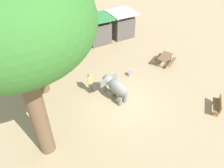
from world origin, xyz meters
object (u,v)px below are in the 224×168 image
shade_tree_main (12,26)px  wooden_bench (218,105)px  market_stall_teal (43,44)px  picnic_table_near (165,58)px  market_stall_green (98,31)px  market_stall_white (122,26)px  feed_bucket (130,74)px  shade_tree_secondary (26,21)px  elephant (115,87)px  person_handler (90,81)px  market_stall_orange (72,37)px

shade_tree_main → wooden_bench: 12.36m
market_stall_teal → picnic_table_near: bearing=-36.6°
market_stall_green → market_stall_white: same height
market_stall_white → market_stall_green: bearing=180.0°
picnic_table_near → feed_bucket: 3.40m
shade_tree_main → shade_tree_secondary: bearing=77.2°
shade_tree_secondary → picnic_table_near: (9.68, -1.56, -4.57)m
wooden_bench → feed_bucket: (-2.77, 5.90, -0.31)m
market_stall_white → feed_bucket: bearing=-115.7°
elephant → feed_bucket: size_ratio=6.20×
person_handler → shade_tree_secondary: size_ratio=0.23×
market_stall_teal → feed_bucket: 7.85m
shade_tree_main → market_stall_teal: bearing=75.0°
wooden_bench → market_stall_green: (-2.45, 11.97, 0.67)m
market_stall_orange → market_stall_white: bearing=0.0°
market_stall_orange → market_stall_white: size_ratio=1.00×
shade_tree_main → wooden_bench: bearing=-13.4°
shade_tree_main → market_stall_green: 13.62m
elephant → picnic_table_near: 5.89m
elephant → picnic_table_near: bearing=-86.7°
elephant → market_stall_white: bearing=-46.9°
market_stall_orange → feed_bucket: market_stall_orange is taller
person_handler → wooden_bench: size_ratio=1.23×
person_handler → market_stall_white: market_stall_white is taller
feed_bucket → market_stall_orange: bearing=110.6°
shade_tree_secondary → market_stall_green: bearing=34.5°
market_stall_orange → market_stall_green: bearing=0.0°
market_stall_orange → market_stall_white: same height
shade_tree_main → picnic_table_near: bearing=17.6°
elephant → picnic_table_near: size_ratio=1.10×
market_stall_orange → feed_bucket: bearing=-69.4°
picnic_table_near → market_stall_orange: 8.35m
shade_tree_main → shade_tree_secondary: size_ratio=1.29×
shade_tree_main → wooden_bench: size_ratio=7.04×
elephant → wooden_bench: size_ratio=1.70×
wooden_bench → market_stall_teal: 14.23m
market_stall_teal → wooden_bench: bearing=-57.4°
wooden_bench → picnic_table_near: size_ratio=0.65×
picnic_table_near → person_handler: bearing=153.7°
person_handler → feed_bucket: person_handler is taller
market_stall_orange → feed_bucket: 6.56m
market_stall_green → market_stall_white: 2.60m
person_handler → market_stall_white: bearing=97.6°
wooden_bench → market_stall_white: (0.15, 11.97, 0.67)m
shade_tree_secondary → market_stall_teal: size_ratio=2.85×
picnic_table_near → market_stall_teal: (-8.25, 6.12, 0.55)m
person_handler → market_stall_teal: (-1.42, 6.39, 0.19)m
shade_tree_main → market_stall_teal: size_ratio=3.67×
wooden_bench → market_stall_orange: market_stall_orange is taller
picnic_table_near → feed_bucket: (-3.37, 0.05, -0.43)m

